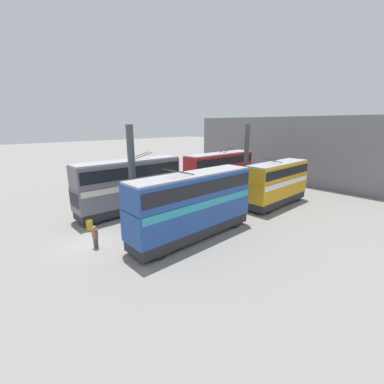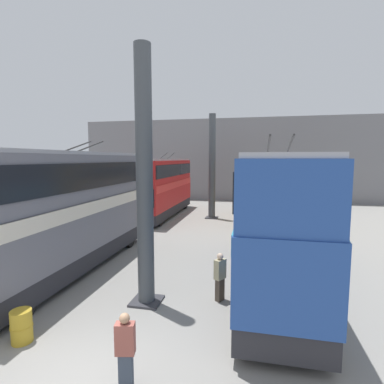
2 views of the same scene
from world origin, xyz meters
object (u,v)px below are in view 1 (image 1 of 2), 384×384
Objects in this scene: bus_right_far at (220,169)px; person_aisle_foreground at (95,236)px; bus_right_near at (130,183)px; bus_left_far at (277,181)px; person_by_left_row at (159,226)px; oil_drum at (90,225)px; bus_left_near at (193,202)px.

bus_right_far reaches higher than person_aisle_foreground.
bus_right_near is at bearing 30.12° from person_aisle_foreground.
bus_left_far is 15.76m from bus_right_near.
person_by_left_row is at bearing 172.49° from bus_left_far.
bus_right_far is 12.33× the size of oil_drum.
bus_left_far is at bearing 115.16° from person_by_left_row.
bus_left_far is at bearing 0.00° from bus_left_near.
oil_drum is (-18.66, -1.90, -2.40)m from bus_right_far.
person_aisle_foreground is 3.67m from oil_drum.
bus_left_near is 1.21× the size of bus_left_far.
person_by_left_row is at bearing 136.03° from bus_left_near.
bus_right_near reaches higher than person_by_left_row.
oil_drum is at bearing 159.00° from bus_left_far.
bus_right_near reaches higher than bus_right_far.
bus_left_far is 10.04× the size of oil_drum.
person_aisle_foreground is (-19.60, -5.41, -1.94)m from bus_right_far.
person_aisle_foreground is at bearing -138.05° from bus_right_near.
bus_left_far is (12.56, 0.00, -0.24)m from bus_left_near.
person_aisle_foreground is (-6.02, -5.41, -2.12)m from bus_right_near.
bus_right_near is at bearing 180.00° from bus_right_far.
bus_left_near reaches higher than bus_left_far.
bus_left_near reaches higher than person_by_left_row.
person_by_left_row is at bearing -102.28° from bus_right_near.
bus_right_near is 7.40m from person_by_left_row.
bus_right_near reaches higher than bus_left_far.
bus_left_far reaches higher than person_by_left_row.
bus_left_far reaches higher than oil_drum.
bus_right_near is at bearing 93.10° from bus_left_near.
person_aisle_foreground is 1.90× the size of oil_drum.
bus_left_far is 0.81× the size of bus_right_far.
bus_left_near is 9.25m from oil_drum.
person_by_left_row reaches higher than oil_drum.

